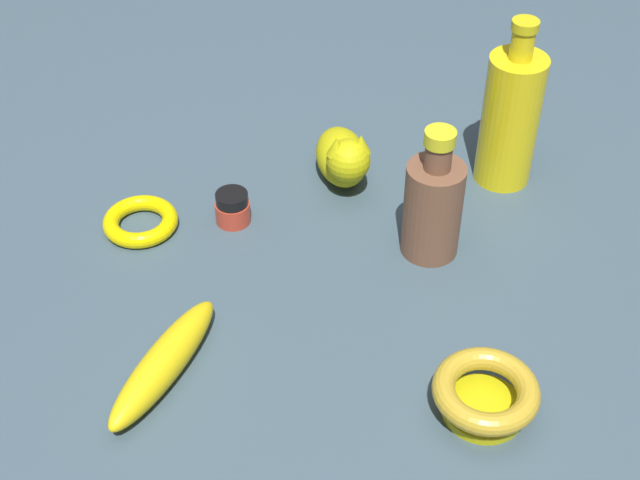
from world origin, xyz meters
name	(u,v)px	position (x,y,z in m)	size (l,w,h in m)	color
ground	(320,266)	(0.00, 0.00, 0.00)	(2.00, 2.00, 0.00)	#384C56
bangle	(140,221)	(0.05, 0.24, 0.01)	(0.10, 0.10, 0.02)	#E1C805
bottle_short	(433,205)	(0.05, -0.13, 0.07)	(0.07, 0.07, 0.18)	brown
bowl	(485,394)	(-0.20, -0.19, 0.03)	(0.11, 0.11, 0.05)	#B5AE0E
nail_polish_jar	(233,208)	(0.07, 0.12, 0.02)	(0.05, 0.05, 0.04)	#B63824
cat_figurine	(343,157)	(0.17, -0.01, 0.04)	(0.15, 0.10, 0.10)	#B2B00E
bottle_tall	(510,117)	(0.21, -0.23, 0.10)	(0.08, 0.08, 0.23)	gold
banana	(164,363)	(-0.19, 0.15, 0.02)	(0.20, 0.04, 0.04)	yellow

